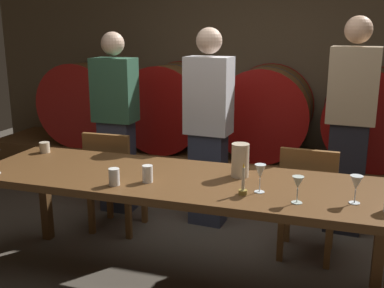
# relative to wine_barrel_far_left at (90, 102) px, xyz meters

# --- Properties ---
(back_wall) EXTENTS (7.15, 0.24, 2.77)m
(back_wall) POSITION_rel_wine_barrel_far_left_xyz_m (2.08, 0.55, 0.54)
(back_wall) COLOR brown
(back_wall) RESTS_ON ground
(barrel_shelf) EXTENTS (6.43, 0.90, 0.38)m
(barrel_shelf) POSITION_rel_wine_barrel_far_left_xyz_m (2.08, 0.00, -0.66)
(barrel_shelf) COLOR brown
(barrel_shelf) RESTS_ON ground
(wine_barrel_far_left) EXTENTS (0.94, 0.78, 0.94)m
(wine_barrel_far_left) POSITION_rel_wine_barrel_far_left_xyz_m (0.00, 0.00, 0.00)
(wine_barrel_far_left) COLOR brown
(wine_barrel_far_left) RESTS_ON barrel_shelf
(wine_barrel_left) EXTENTS (0.94, 0.78, 0.94)m
(wine_barrel_left) POSITION_rel_wine_barrel_far_left_xyz_m (1.01, 0.00, 0.00)
(wine_barrel_left) COLOR brown
(wine_barrel_left) RESTS_ON barrel_shelf
(wine_barrel_center) EXTENTS (0.94, 0.78, 0.94)m
(wine_barrel_center) POSITION_rel_wine_barrel_far_left_xyz_m (2.07, 0.00, 0.00)
(wine_barrel_center) COLOR brown
(wine_barrel_center) RESTS_ON barrel_shelf
(wine_barrel_right) EXTENTS (0.94, 0.78, 0.94)m
(wine_barrel_right) POSITION_rel_wine_barrel_far_left_xyz_m (3.12, 0.00, 0.00)
(wine_barrel_right) COLOR #513319
(wine_barrel_right) RESTS_ON barrel_shelf
(dining_table) EXTENTS (2.69, 0.80, 0.77)m
(dining_table) POSITION_rel_wine_barrel_far_left_xyz_m (1.85, -2.11, -0.14)
(dining_table) COLOR brown
(dining_table) RESTS_ON ground
(chair_left) EXTENTS (0.41, 0.41, 0.88)m
(chair_left) POSITION_rel_wine_barrel_far_left_xyz_m (1.05, -1.48, -0.36)
(chair_left) COLOR brown
(chair_left) RESTS_ON ground
(chair_right) EXTENTS (0.41, 0.41, 0.88)m
(chair_right) POSITION_rel_wine_barrel_far_left_xyz_m (2.63, -1.47, -0.36)
(chair_right) COLOR brown
(chair_right) RESTS_ON ground
(guest_left) EXTENTS (0.38, 0.24, 1.66)m
(guest_left) POSITION_rel_wine_barrel_far_left_xyz_m (0.86, -1.02, 0.01)
(guest_left) COLOR #33384C
(guest_left) RESTS_ON ground
(guest_center) EXTENTS (0.40, 0.27, 1.70)m
(guest_center) POSITION_rel_wine_barrel_far_left_xyz_m (1.75, -1.06, 0.03)
(guest_center) COLOR #33384C
(guest_center) RESTS_ON ground
(guest_right) EXTENTS (0.40, 0.27, 1.79)m
(guest_right) POSITION_rel_wine_barrel_far_left_xyz_m (2.90, -0.87, 0.08)
(guest_right) COLOR black
(guest_right) RESTS_ON ground
(candle_center) EXTENTS (0.05, 0.05, 0.19)m
(candle_center) POSITION_rel_wine_barrel_far_left_xyz_m (2.30, -2.29, -0.02)
(candle_center) COLOR olive
(candle_center) RESTS_ON dining_table
(pitcher) EXTENTS (0.11, 0.11, 0.22)m
(pitcher) POSITION_rel_wine_barrel_far_left_xyz_m (2.22, -1.97, 0.03)
(pitcher) COLOR beige
(pitcher) RESTS_ON dining_table
(wine_glass_center_left) EXTENTS (0.07, 0.07, 0.17)m
(wine_glass_center_left) POSITION_rel_wine_barrel_far_left_xyz_m (2.39, -2.22, 0.05)
(wine_glass_center_left) COLOR white
(wine_glass_center_left) RESTS_ON dining_table
(wine_glass_center_right) EXTENTS (0.06, 0.06, 0.15)m
(wine_glass_center_right) POSITION_rel_wine_barrel_far_left_xyz_m (2.61, -2.33, 0.04)
(wine_glass_center_right) COLOR silver
(wine_glass_center_right) RESTS_ON dining_table
(wine_glass_far_right) EXTENTS (0.07, 0.07, 0.16)m
(wine_glass_far_right) POSITION_rel_wine_barrel_far_left_xyz_m (2.91, -2.24, 0.04)
(wine_glass_far_right) COLOR white
(wine_glass_far_right) RESTS_ON dining_table
(cup_far_left) EXTENTS (0.08, 0.08, 0.08)m
(cup_far_left) POSITION_rel_wine_barrel_far_left_xyz_m (0.68, -1.86, -0.03)
(cup_far_left) COLOR beige
(cup_far_left) RESTS_ON dining_table
(cup_center_left) EXTENTS (0.07, 0.07, 0.11)m
(cup_center_left) POSITION_rel_wine_barrel_far_left_xyz_m (1.53, -2.37, -0.02)
(cup_center_left) COLOR white
(cup_center_left) RESTS_ON dining_table
(cup_center_right) EXTENTS (0.07, 0.07, 0.11)m
(cup_center_right) POSITION_rel_wine_barrel_far_left_xyz_m (1.70, -2.25, -0.02)
(cup_center_right) COLOR white
(cup_center_right) RESTS_ON dining_table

